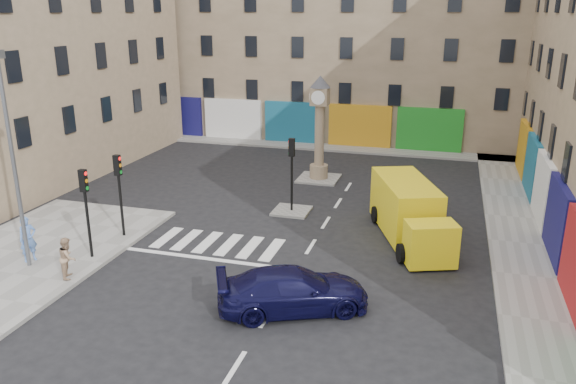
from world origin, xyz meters
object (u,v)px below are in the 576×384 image
at_px(lamp_post, 12,151).
at_px(pedestrian_blue, 28,239).
at_px(traffic_light_left_far, 119,182).
at_px(traffic_light_left_near, 85,199).
at_px(clock_pillar, 320,122).
at_px(navy_sedan, 293,290).
at_px(traffic_light_island, 292,163).
at_px(yellow_van, 409,212).
at_px(pedestrian_tan, 68,258).

xyz_separation_m(lamp_post, pedestrian_blue, (-0.24, 0.38, -3.71)).
bearing_deg(traffic_light_left_far, traffic_light_left_near, -90.00).
bearing_deg(clock_pillar, traffic_light_left_near, -114.55).
xyz_separation_m(navy_sedan, pedestrian_blue, (-11.15, 0.56, 0.34)).
relative_size(traffic_light_island, lamp_post, 0.45).
bearing_deg(traffic_light_left_far, navy_sedan, -23.85).
relative_size(traffic_light_left_far, pedestrian_blue, 1.98).
relative_size(navy_sedan, yellow_van, 0.73).
height_order(lamp_post, pedestrian_blue, lamp_post).
bearing_deg(navy_sedan, lamp_post, 63.65).
distance_m(clock_pillar, navy_sedan, 15.87).
height_order(traffic_light_island, navy_sedan, traffic_light_island).
relative_size(traffic_light_left_far, pedestrian_tan, 2.33).
xyz_separation_m(clock_pillar, pedestrian_blue, (-8.44, -14.82, -2.46)).
height_order(yellow_van, pedestrian_tan, yellow_van).
bearing_deg(navy_sedan, pedestrian_tan, 66.24).
relative_size(clock_pillar, yellow_van, 0.87).
relative_size(traffic_light_left_far, lamp_post, 0.45).
bearing_deg(pedestrian_tan, clock_pillar, -48.52).
bearing_deg(navy_sedan, traffic_light_left_near, 54.65).
distance_m(traffic_light_island, pedestrian_blue, 12.30).
relative_size(lamp_post, navy_sedan, 1.62).
xyz_separation_m(traffic_light_left_near, traffic_light_island, (6.30, 7.80, -0.03)).
bearing_deg(pedestrian_tan, pedestrian_blue, 44.07).
bearing_deg(lamp_post, traffic_light_island, 48.29).
bearing_deg(traffic_light_island, clock_pillar, 90.00).
height_order(traffic_light_island, pedestrian_blue, traffic_light_island).
bearing_deg(lamp_post, pedestrian_blue, 121.82).
bearing_deg(pedestrian_tan, traffic_light_left_far, -23.46).
distance_m(traffic_light_left_far, pedestrian_tan, 4.56).
distance_m(traffic_light_left_near, lamp_post, 3.21).
bearing_deg(traffic_light_island, traffic_light_left_near, -128.93).
xyz_separation_m(lamp_post, clock_pillar, (8.20, 15.20, -1.24)).
height_order(traffic_light_left_far, clock_pillar, clock_pillar).
bearing_deg(traffic_light_left_near, lamp_post, -143.62).
height_order(lamp_post, yellow_van, lamp_post).
distance_m(traffic_light_island, navy_sedan, 9.94).
bearing_deg(traffic_light_left_far, traffic_light_island, 40.60).
distance_m(yellow_van, pedestrian_blue, 16.01).
distance_m(traffic_light_left_far, lamp_post, 4.77).
bearing_deg(pedestrian_blue, yellow_van, -35.81).
bearing_deg(pedestrian_tan, traffic_light_island, -59.44).
relative_size(navy_sedan, pedestrian_blue, 2.74).
bearing_deg(traffic_light_left_far, lamp_post, -116.57).
bearing_deg(clock_pillar, pedestrian_tan, -111.01).
bearing_deg(pedestrian_tan, navy_sedan, -115.90).
distance_m(traffic_light_left_far, pedestrian_blue, 4.31).
distance_m(lamp_post, navy_sedan, 11.64).
distance_m(traffic_light_left_far, yellow_van, 12.84).
bearing_deg(pedestrian_tan, lamp_post, 51.39).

